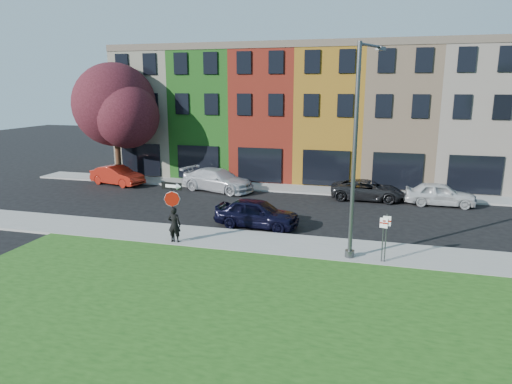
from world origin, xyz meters
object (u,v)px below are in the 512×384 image
(sedan_near, at_px, (257,213))
(stop_sign, at_px, (172,200))
(man, at_px, (174,225))
(street_lamp, at_px, (356,153))

(sedan_near, bearing_deg, stop_sign, 145.45)
(sedan_near, bearing_deg, man, 145.75)
(sedan_near, distance_m, street_lamp, 7.23)
(man, relative_size, sedan_near, 0.37)
(man, relative_size, street_lamp, 0.19)
(man, height_order, sedan_near, man)
(stop_sign, height_order, man, stop_sign)
(stop_sign, distance_m, street_lamp, 8.59)
(stop_sign, bearing_deg, sedan_near, 55.68)
(stop_sign, relative_size, street_lamp, 0.32)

